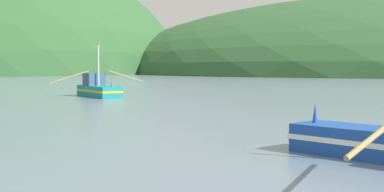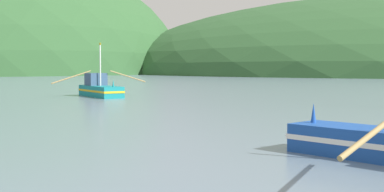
# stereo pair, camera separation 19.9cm
# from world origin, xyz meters

# --- Properties ---
(fishing_boat_teal) EXTENTS (7.10, 6.46, 5.12)m
(fishing_boat_teal) POSITION_xyz_m (-12.38, 47.71, 0.74)
(fishing_boat_teal) COLOR #147F84
(fishing_boat_teal) RESTS_ON ground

